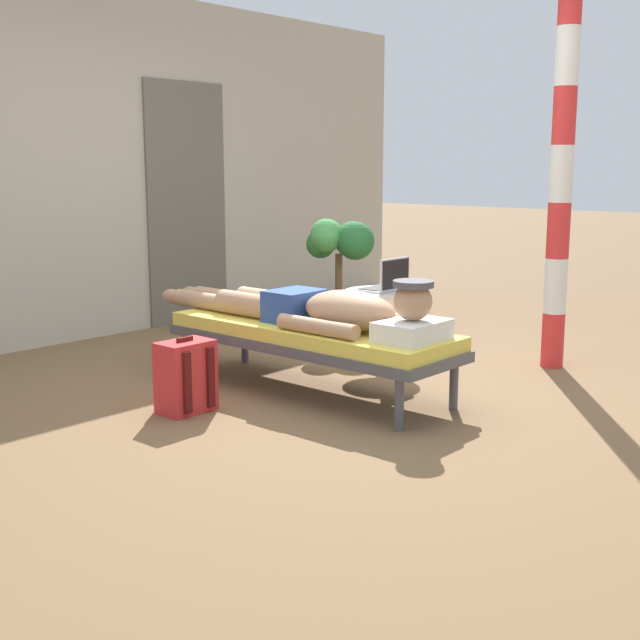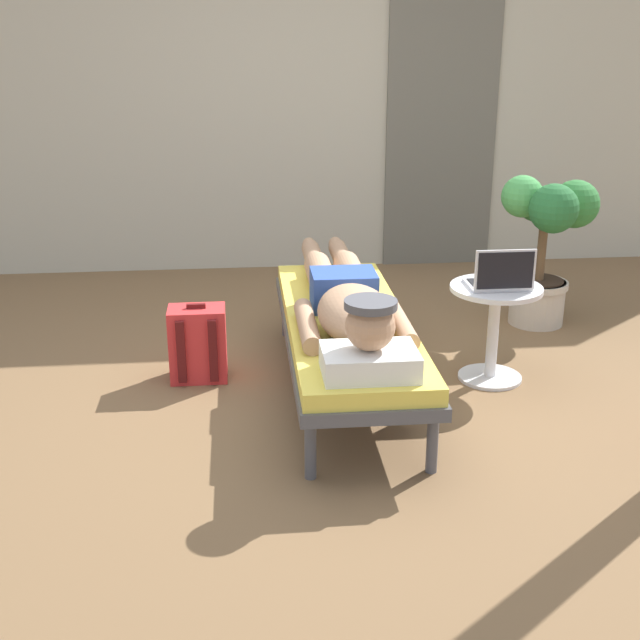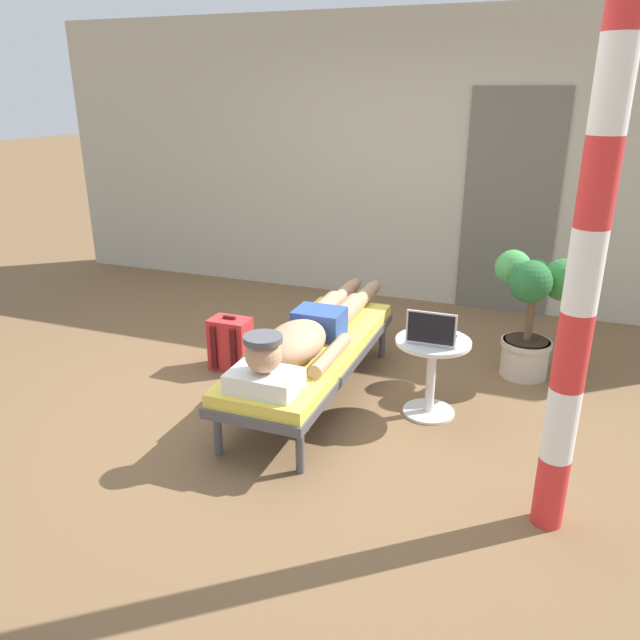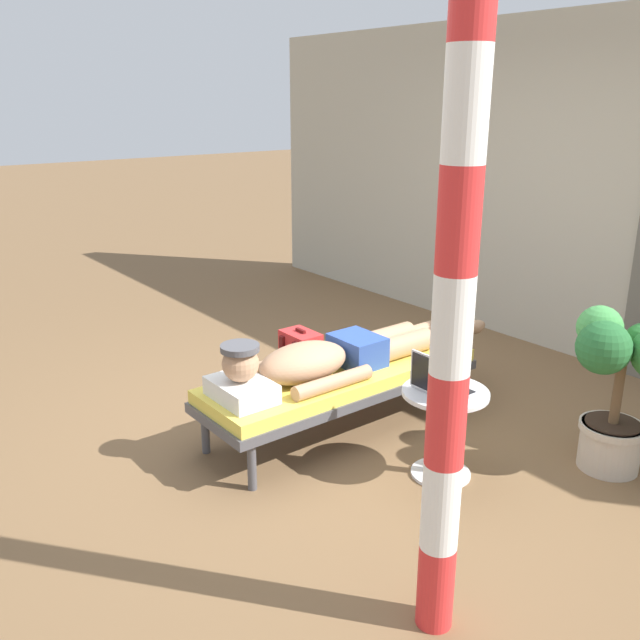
% 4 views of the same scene
% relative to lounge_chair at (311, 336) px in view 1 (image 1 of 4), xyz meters
% --- Properties ---
extents(ground_plane, '(40.00, 40.00, 0.00)m').
position_rel_lounge_chair_xyz_m(ground_plane, '(-0.04, -0.09, -0.35)').
color(ground_plane, brown).
extents(house_wall_back, '(7.60, 0.20, 2.70)m').
position_rel_lounge_chair_xyz_m(house_wall_back, '(-0.00, 2.45, 1.00)').
color(house_wall_back, '#B2AD99').
rests_on(house_wall_back, ground).
extents(house_door_panel, '(0.84, 0.03, 2.04)m').
position_rel_lounge_chair_xyz_m(house_door_panel, '(1.02, 2.34, 0.67)').
color(house_door_panel, '#625F54').
rests_on(house_door_panel, ground).
extents(lounge_chair, '(0.62, 1.90, 0.42)m').
position_rel_lounge_chair_xyz_m(lounge_chair, '(0.00, 0.00, 0.00)').
color(lounge_chair, '#4C4C51').
rests_on(lounge_chair, ground).
extents(person_reclining, '(0.53, 2.17, 0.33)m').
position_rel_lounge_chair_xyz_m(person_reclining, '(-0.00, -0.07, 0.17)').
color(person_reclining, white).
rests_on(person_reclining, lounge_chair).
extents(side_table, '(0.48, 0.48, 0.52)m').
position_rel_lounge_chair_xyz_m(side_table, '(0.79, 0.08, 0.01)').
color(side_table, silver).
rests_on(side_table, ground).
extents(laptop, '(0.31, 0.24, 0.23)m').
position_rel_lounge_chair_xyz_m(laptop, '(0.79, 0.03, 0.24)').
color(laptop, silver).
rests_on(laptop, side_table).
extents(backpack, '(0.30, 0.26, 0.42)m').
position_rel_lounge_chair_xyz_m(backpack, '(-0.76, 0.25, -0.15)').
color(backpack, red).
rests_on(backpack, ground).
extents(potted_plant, '(0.62, 0.64, 0.95)m').
position_rel_lounge_chair_xyz_m(potted_plant, '(1.35, 0.89, 0.23)').
color(potted_plant, '#BFB29E').
rests_on(potted_plant, ground).
extents(porch_post, '(0.15, 0.15, 2.59)m').
position_rel_lounge_chair_xyz_m(porch_post, '(1.56, -0.80, 0.95)').
color(porch_post, red).
rests_on(porch_post, ground).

